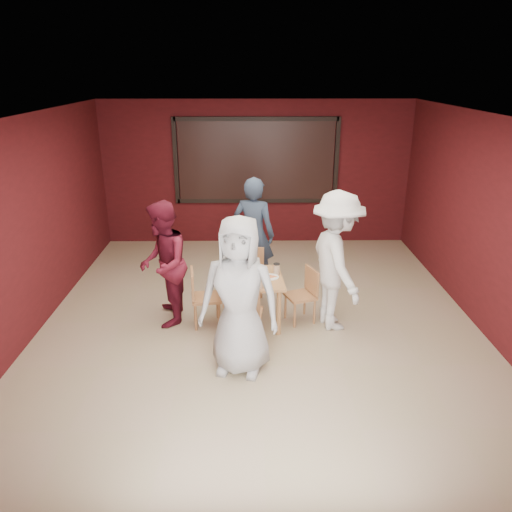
{
  "coord_description": "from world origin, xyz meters",
  "views": [
    {
      "loc": [
        -0.12,
        -6.22,
        3.35
      ],
      "look_at": [
        -0.05,
        -0.03,
        1.0
      ],
      "focal_mm": 35.0,
      "sensor_mm": 36.0,
      "label": 1
    }
  ],
  "objects_px": {
    "chair_left": "(201,294)",
    "diner_back": "(254,234)",
    "dining_table": "(250,283)",
    "diner_left": "(163,264)",
    "diner_front": "(239,296)",
    "diner_right": "(337,261)",
    "chair_back": "(250,272)",
    "chair_front": "(243,313)",
    "chair_right": "(305,292)"
  },
  "relations": [
    {
      "from": "diner_front",
      "to": "diner_left",
      "type": "relative_size",
      "value": 1.09
    },
    {
      "from": "dining_table",
      "to": "chair_front",
      "type": "relative_size",
      "value": 1.01
    },
    {
      "from": "chair_right",
      "to": "chair_front",
      "type": "bearing_deg",
      "value": -136.84
    },
    {
      "from": "chair_back",
      "to": "diner_back",
      "type": "distance_m",
      "value": 0.64
    },
    {
      "from": "dining_table",
      "to": "chair_right",
      "type": "height_order",
      "value": "dining_table"
    },
    {
      "from": "diner_right",
      "to": "chair_right",
      "type": "bearing_deg",
      "value": 56.61
    },
    {
      "from": "dining_table",
      "to": "chair_right",
      "type": "bearing_deg",
      "value": 5.97
    },
    {
      "from": "diner_back",
      "to": "diner_left",
      "type": "relative_size",
      "value": 1.05
    },
    {
      "from": "chair_left",
      "to": "diner_left",
      "type": "xyz_separation_m",
      "value": [
        -0.51,
        0.1,
        0.4
      ]
    },
    {
      "from": "chair_left",
      "to": "chair_back",
      "type": "bearing_deg",
      "value": 48.79
    },
    {
      "from": "diner_back",
      "to": "diner_right",
      "type": "height_order",
      "value": "diner_right"
    },
    {
      "from": "diner_left",
      "to": "diner_right",
      "type": "relative_size",
      "value": 0.91
    },
    {
      "from": "diner_left",
      "to": "diner_back",
      "type": "bearing_deg",
      "value": 126.8
    },
    {
      "from": "chair_front",
      "to": "diner_front",
      "type": "height_order",
      "value": "diner_front"
    },
    {
      "from": "chair_front",
      "to": "diner_back",
      "type": "xyz_separation_m",
      "value": [
        0.15,
        1.9,
        0.39
      ]
    },
    {
      "from": "chair_front",
      "to": "chair_left",
      "type": "distance_m",
      "value": 0.9
    },
    {
      "from": "chair_left",
      "to": "diner_back",
      "type": "height_order",
      "value": "diner_back"
    },
    {
      "from": "chair_front",
      "to": "chair_back",
      "type": "height_order",
      "value": "chair_front"
    },
    {
      "from": "chair_back",
      "to": "diner_back",
      "type": "bearing_deg",
      "value": 82.52
    },
    {
      "from": "chair_front",
      "to": "diner_front",
      "type": "distance_m",
      "value": 0.59
    },
    {
      "from": "chair_front",
      "to": "diner_left",
      "type": "distance_m",
      "value": 1.38
    },
    {
      "from": "diner_right",
      "to": "chair_back",
      "type": "bearing_deg",
      "value": 42.79
    },
    {
      "from": "chair_left",
      "to": "diner_left",
      "type": "bearing_deg",
      "value": 168.9
    },
    {
      "from": "chair_right",
      "to": "chair_left",
      "type": "bearing_deg",
      "value": -175.55
    },
    {
      "from": "chair_back",
      "to": "chair_left",
      "type": "distance_m",
      "value": 1.01
    },
    {
      "from": "chair_left",
      "to": "diner_right",
      "type": "distance_m",
      "value": 1.88
    },
    {
      "from": "chair_front",
      "to": "diner_right",
      "type": "distance_m",
      "value": 1.45
    },
    {
      "from": "dining_table",
      "to": "chair_right",
      "type": "xyz_separation_m",
      "value": [
        0.75,
        0.08,
        -0.18
      ]
    },
    {
      "from": "chair_right",
      "to": "diner_right",
      "type": "relative_size",
      "value": 0.41
    },
    {
      "from": "dining_table",
      "to": "diner_right",
      "type": "distance_m",
      "value": 1.19
    },
    {
      "from": "dining_table",
      "to": "diner_left",
      "type": "bearing_deg",
      "value": 176.74
    },
    {
      "from": "dining_table",
      "to": "diner_left",
      "type": "distance_m",
      "value": 1.21
    },
    {
      "from": "chair_front",
      "to": "chair_right",
      "type": "relative_size",
      "value": 1.19
    },
    {
      "from": "chair_left",
      "to": "diner_front",
      "type": "distance_m",
      "value": 1.31
    },
    {
      "from": "chair_front",
      "to": "diner_back",
      "type": "relative_size",
      "value": 0.51
    },
    {
      "from": "dining_table",
      "to": "chair_back",
      "type": "relative_size",
      "value": 1.13
    },
    {
      "from": "chair_right",
      "to": "diner_right",
      "type": "distance_m",
      "value": 0.66
    },
    {
      "from": "chair_back",
      "to": "diner_back",
      "type": "relative_size",
      "value": 0.45
    },
    {
      "from": "chair_front",
      "to": "chair_right",
      "type": "bearing_deg",
      "value": 43.16
    },
    {
      "from": "chair_left",
      "to": "diner_back",
      "type": "relative_size",
      "value": 0.45
    },
    {
      "from": "diner_right",
      "to": "chair_left",
      "type": "bearing_deg",
      "value": 76.53
    },
    {
      "from": "diner_front",
      "to": "diner_right",
      "type": "distance_m",
      "value": 1.64
    },
    {
      "from": "chair_back",
      "to": "diner_right",
      "type": "height_order",
      "value": "diner_right"
    },
    {
      "from": "diner_back",
      "to": "diner_left",
      "type": "height_order",
      "value": "diner_back"
    },
    {
      "from": "chair_back",
      "to": "chair_left",
      "type": "relative_size",
      "value": 1.01
    },
    {
      "from": "diner_left",
      "to": "diner_right",
      "type": "bearing_deg",
      "value": 81.04
    },
    {
      "from": "chair_front",
      "to": "diner_front",
      "type": "bearing_deg",
      "value": -94.59
    },
    {
      "from": "chair_back",
      "to": "diner_right",
      "type": "xyz_separation_m",
      "value": [
        1.15,
        -0.8,
        0.48
      ]
    },
    {
      "from": "chair_back",
      "to": "diner_front",
      "type": "xyz_separation_m",
      "value": [
        -0.12,
        -1.85,
        0.47
      ]
    },
    {
      "from": "diner_left",
      "to": "diner_front",
      "type": "bearing_deg",
      "value": 36.04
    }
  ]
}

